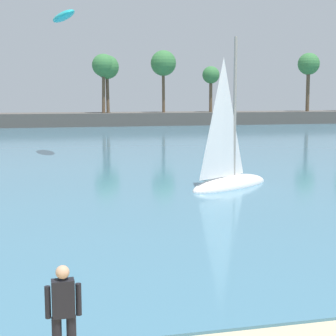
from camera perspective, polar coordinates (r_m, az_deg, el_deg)
sea at (r=60.87m, az=-12.46°, el=3.68°), size 220.00×104.27×0.06m
palm_headland at (r=72.88m, az=-12.98°, el=6.50°), size 102.46×6.28×12.87m
person_at_waterline at (r=8.59m, az=-11.04°, el=-15.03°), size 0.55×0.21×1.67m
sailboat_mid_bay at (r=65.75m, az=5.79°, el=4.68°), size 1.76×4.77×6.78m
sailboat_toward_headland at (r=24.51m, az=6.50°, el=-0.45°), size 5.00×3.92×7.21m
kite_aloft_low_near_shore at (r=37.30m, az=-11.05°, el=15.57°), size 1.98×4.07×1.02m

